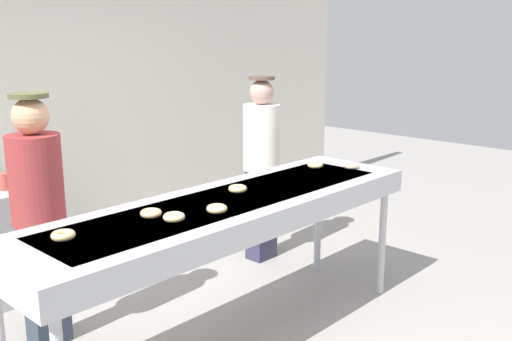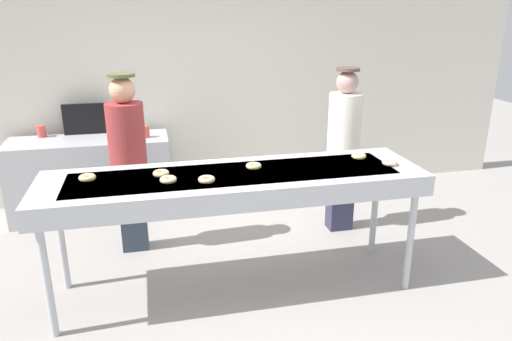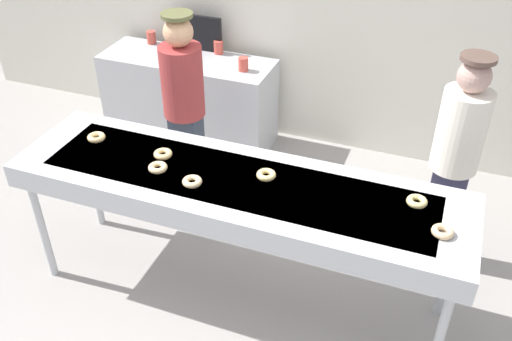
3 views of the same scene
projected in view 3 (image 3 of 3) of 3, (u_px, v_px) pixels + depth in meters
name	position (u px, v px, depth m)	size (l,w,h in m)	color
ground_plane	(239.00, 292.00, 4.07)	(16.00, 16.00, 0.00)	#9E9993
back_wall	(332.00, 0.00, 5.00)	(8.00, 0.12, 2.86)	silver
fryer_conveyor	(236.00, 190.00, 3.55)	(2.92, 0.79, 1.00)	#B7BABF
plain_donut_0	(266.00, 175.00, 3.51)	(0.12, 0.12, 0.04)	#F2D382
plain_donut_1	(158.00, 168.00, 3.57)	(0.12, 0.12, 0.04)	#F2CE91
plain_donut_2	(192.00, 182.00, 3.45)	(0.12, 0.12, 0.04)	beige
plain_donut_3	(96.00, 137.00, 3.88)	(0.12, 0.12, 0.04)	#F8CF87
plain_donut_4	(417.00, 201.00, 3.29)	(0.12, 0.12, 0.04)	#E8D384
plain_donut_5	(163.00, 154.00, 3.70)	(0.12, 0.12, 0.04)	#F7CA82
plain_donut_6	(443.00, 232.00, 3.07)	(0.12, 0.12, 0.04)	beige
worker_baker	(455.00, 155.00, 3.85)	(0.32, 0.32, 1.66)	#302F4B
worker_assistant	(184.00, 102.00, 4.46)	(0.33, 0.33, 1.67)	#2F3948
prep_counter	(189.00, 99.00, 5.59)	(1.68, 0.58, 0.87)	#B7BABF
paper_cup_0	(151.00, 37.00, 5.61)	(0.09, 0.09, 0.13)	#CC4C3F
paper_cup_1	(219.00, 47.00, 5.40)	(0.09, 0.09, 0.13)	#CC4C3F
paper_cup_2	(243.00, 64.00, 5.09)	(0.09, 0.09, 0.13)	#CC4C3F
menu_display	(196.00, 32.00, 5.43)	(0.52, 0.04, 0.34)	black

